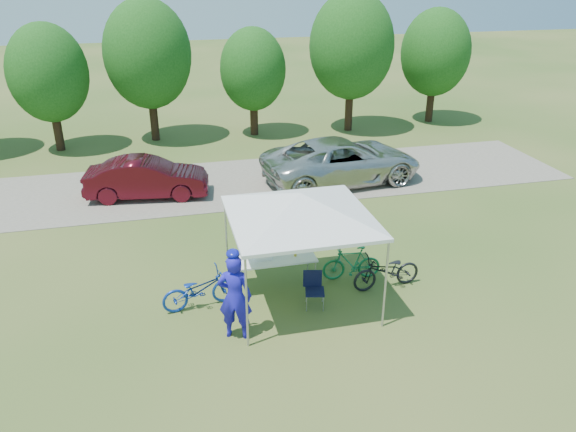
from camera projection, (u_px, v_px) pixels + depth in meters
name	position (u px, v px, depth m)	size (l,w,h in m)	color
ground	(299.00, 299.00, 13.41)	(100.00, 100.00, 0.00)	#2D5119
gravel_strip	(244.00, 182.00, 20.49)	(24.00, 5.00, 0.02)	gray
canopy	(300.00, 196.00, 12.32)	(4.53, 4.53, 3.00)	#A5A5AA
treeline	(212.00, 58.00, 24.33)	(24.89, 4.28, 6.30)	#382314
folding_table	(275.00, 259.00, 13.63)	(1.95, 0.81, 0.80)	white
folding_chair	(314.00, 286.00, 12.99)	(0.52, 0.54, 0.85)	black
cooler	(263.00, 253.00, 13.48)	(0.44, 0.30, 0.32)	white
ice_cream_cup	(295.00, 255.00, 13.66)	(0.07, 0.07, 0.05)	gold
cyclist	(235.00, 297.00, 11.69)	(0.72, 0.47, 1.96)	#1B17BB
bike_blue	(200.00, 289.00, 12.92)	(0.61, 1.76, 0.92)	#113298
bike_green	(352.00, 263.00, 14.09)	(0.42, 1.49, 0.89)	#197444
bike_dark	(387.00, 271.00, 13.69)	(0.61, 1.75, 0.92)	black
minivan	(342.00, 161.00, 20.19)	(2.66, 5.77, 1.60)	beige
sedan	(147.00, 178.00, 18.95)	(1.42, 4.07, 1.34)	#460B15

